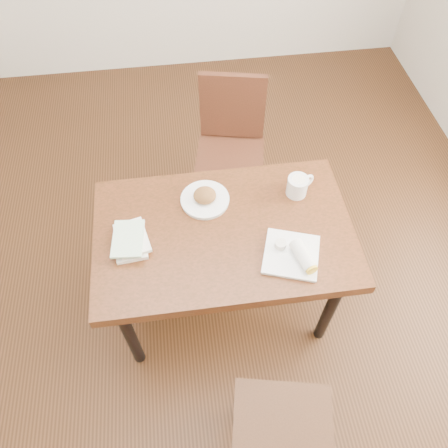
{
  "coord_description": "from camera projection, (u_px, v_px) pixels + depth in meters",
  "views": [
    {
      "loc": [
        -0.16,
        -1.19,
        2.46
      ],
      "look_at": [
        0.0,
        0.0,
        0.8
      ],
      "focal_mm": 35.0,
      "sensor_mm": 36.0,
      "label": 1
    }
  ],
  "objects": [
    {
      "name": "chair_far",
      "position": [
        231.0,
        141.0,
        2.75
      ],
      "size": [
        0.5,
        0.5,
        0.95
      ],
      "color": "#4E2216",
      "rests_on": "ground"
    },
    {
      "name": "book_stack",
      "position": [
        130.0,
        240.0,
        2.03
      ],
      "size": [
        0.19,
        0.24,
        0.06
      ],
      "color": "white",
      "rests_on": "table"
    },
    {
      "name": "table",
      "position": [
        224.0,
        240.0,
        2.16
      ],
      "size": [
        1.25,
        0.79,
        0.75
      ],
      "color": "#642D17",
      "rests_on": "ground"
    },
    {
      "name": "ground",
      "position": [
        224.0,
        300.0,
        2.71
      ],
      "size": [
        4.0,
        5.0,
        0.01
      ],
      "primitive_type": "cube",
      "color": "#472814",
      "rests_on": "ground"
    },
    {
      "name": "coffee_mug",
      "position": [
        298.0,
        185.0,
        2.19
      ],
      "size": [
        0.15,
        0.11,
        0.11
      ],
      "color": "white",
      "rests_on": "table"
    },
    {
      "name": "room_walls",
      "position": [
        224.0,
        70.0,
        1.38
      ],
      "size": [
        4.02,
        5.02,
        2.8
      ],
      "color": "beige",
      "rests_on": "ground"
    },
    {
      "name": "plate_burrito",
      "position": [
        295.0,
        255.0,
        1.98
      ],
      "size": [
        0.31,
        0.31,
        0.08
      ],
      "color": "white",
      "rests_on": "table"
    },
    {
      "name": "plate_scone",
      "position": [
        205.0,
        198.0,
        2.18
      ],
      "size": [
        0.25,
        0.25,
        0.08
      ],
      "color": "white",
      "rests_on": "table"
    }
  ]
}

